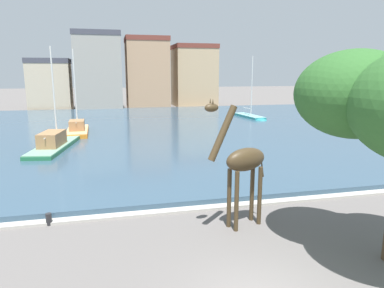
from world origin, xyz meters
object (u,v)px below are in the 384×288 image
Objects in this scene: sailboat_green at (57,144)px; sailboat_orange at (78,131)px; mooring_bollard at (49,219)px; sailboat_teal at (251,118)px; giraffe_statue at (243,162)px.

sailboat_orange is at bearing 80.70° from sailboat_green.
sailboat_teal is at bearing 53.79° from mooring_bollard.
mooring_bollard is (1.55, -14.69, -0.31)m from sailboat_green.
sailboat_green is at bearing -99.30° from sailboat_orange.
giraffe_statue is at bearing -70.71° from sailboat_orange.
giraffe_statue is at bearing -61.06° from sailboat_green.
sailboat_orange is 16.76× the size of mooring_bollard.
sailboat_teal reaches higher than giraffe_statue.
sailboat_teal is at bearing 18.83° from sailboat_orange.
sailboat_teal is (13.26, 30.45, -2.30)m from giraffe_statue.
sailboat_green reaches higher than mooring_bollard.
sailboat_teal reaches higher than mooring_bollard.
mooring_bollard is (0.48, -21.25, -0.33)m from sailboat_orange.
sailboat_teal is 0.85× the size of sailboat_green.
mooring_bollard is (-7.63, 1.91, -2.43)m from giraffe_statue.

